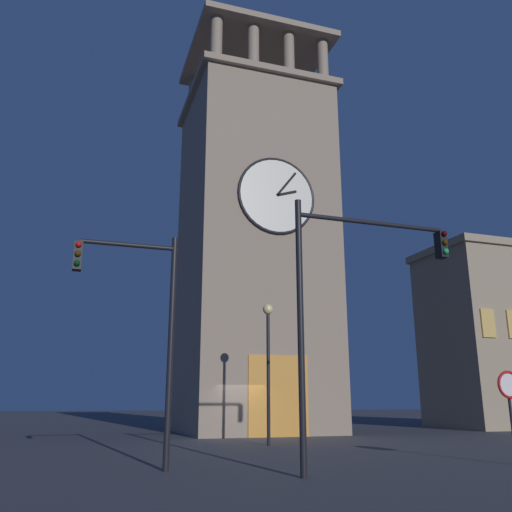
% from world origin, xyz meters
% --- Properties ---
extents(ground_plane, '(200.00, 200.00, 0.00)m').
position_xyz_m(ground_plane, '(0.00, 0.00, 0.00)').
color(ground_plane, '#424247').
extents(clocktower, '(8.74, 8.48, 27.00)m').
position_xyz_m(clocktower, '(-1.98, -4.47, 10.89)').
color(clocktower, gray).
rests_on(clocktower, ground_plane).
extents(traffic_signal_near, '(4.47, 0.41, 6.68)m').
position_xyz_m(traffic_signal_near, '(1.42, 13.71, 4.49)').
color(traffic_signal_near, black).
rests_on(traffic_signal_near, ground_plane).
extents(traffic_signal_mid, '(2.71, 0.41, 6.05)m').
position_xyz_m(traffic_signal_mid, '(6.33, 11.48, 3.98)').
color(traffic_signal_mid, black).
rests_on(traffic_signal_mid, ground_plane).
extents(street_lamp, '(0.44, 0.44, 5.68)m').
position_xyz_m(street_lamp, '(0.32, 4.44, 3.91)').
color(street_lamp, black).
rests_on(street_lamp, ground_plane).
extents(no_horn_sign, '(0.78, 0.14, 2.52)m').
position_xyz_m(no_horn_sign, '(-3.73, 13.20, 1.96)').
color(no_horn_sign, black).
rests_on(no_horn_sign, ground_plane).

